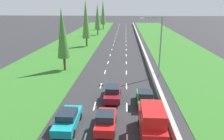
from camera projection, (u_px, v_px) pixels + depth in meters
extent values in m
plane|color=#28282B|center=(120.00, 43.00, 59.83)|extent=(300.00, 300.00, 0.00)
cube|color=#2D6623|center=(76.00, 43.00, 60.57)|extent=(14.00, 140.00, 0.04)
cube|color=#2D6623|center=(171.00, 44.00, 58.96)|extent=(14.00, 140.00, 0.04)
cube|color=#9E9B93|center=(140.00, 42.00, 59.36)|extent=(0.44, 120.00, 0.85)
cube|color=white|center=(84.00, 140.00, 17.09)|extent=(0.14, 2.00, 0.01)
cube|color=white|center=(95.00, 106.00, 22.80)|extent=(0.14, 2.00, 0.01)
cube|color=white|center=(101.00, 86.00, 28.51)|extent=(0.14, 2.00, 0.01)
cube|color=white|center=(105.00, 72.00, 34.22)|extent=(0.14, 2.00, 0.01)
cube|color=white|center=(108.00, 62.00, 39.94)|extent=(0.14, 2.00, 0.01)
cube|color=white|center=(110.00, 55.00, 45.65)|extent=(0.14, 2.00, 0.01)
cube|color=white|center=(112.00, 50.00, 51.36)|extent=(0.14, 2.00, 0.01)
cube|color=white|center=(113.00, 45.00, 57.07)|extent=(0.14, 2.00, 0.01)
cube|color=white|center=(114.00, 41.00, 62.78)|extent=(0.14, 2.00, 0.01)
cube|color=white|center=(115.00, 38.00, 68.50)|extent=(0.14, 2.00, 0.01)
cube|color=white|center=(116.00, 36.00, 74.21)|extent=(0.14, 2.00, 0.01)
cube|color=white|center=(117.00, 33.00, 79.92)|extent=(0.14, 2.00, 0.01)
cube|color=white|center=(117.00, 31.00, 85.63)|extent=(0.14, 2.00, 0.01)
cube|color=white|center=(118.00, 30.00, 91.34)|extent=(0.14, 2.00, 0.01)
cube|color=white|center=(118.00, 28.00, 97.05)|extent=(0.14, 2.00, 0.01)
cube|color=white|center=(119.00, 27.00, 102.77)|extent=(0.14, 2.00, 0.01)
cube|color=white|center=(119.00, 26.00, 108.48)|extent=(0.14, 2.00, 0.01)
cube|color=white|center=(119.00, 25.00, 114.19)|extent=(0.14, 2.00, 0.01)
cube|color=white|center=(127.00, 107.00, 22.59)|extent=(0.14, 2.00, 0.01)
cube|color=white|center=(127.00, 86.00, 28.30)|extent=(0.14, 2.00, 0.01)
cube|color=white|center=(126.00, 73.00, 34.02)|extent=(0.14, 2.00, 0.01)
cube|color=white|center=(126.00, 63.00, 39.73)|extent=(0.14, 2.00, 0.01)
cube|color=white|center=(126.00, 55.00, 45.44)|extent=(0.14, 2.00, 0.01)
cube|color=white|center=(126.00, 50.00, 51.15)|extent=(0.14, 2.00, 0.01)
cube|color=white|center=(126.00, 45.00, 56.86)|extent=(0.14, 2.00, 0.01)
cube|color=white|center=(126.00, 41.00, 62.58)|extent=(0.14, 2.00, 0.01)
cube|color=white|center=(126.00, 38.00, 68.29)|extent=(0.14, 2.00, 0.01)
cube|color=white|center=(126.00, 36.00, 74.00)|extent=(0.14, 2.00, 0.01)
cube|color=white|center=(126.00, 33.00, 79.71)|extent=(0.14, 2.00, 0.01)
cube|color=white|center=(126.00, 31.00, 85.42)|extent=(0.14, 2.00, 0.01)
cube|color=white|center=(126.00, 30.00, 91.13)|extent=(0.14, 2.00, 0.01)
cube|color=white|center=(126.00, 28.00, 96.85)|extent=(0.14, 2.00, 0.01)
cube|color=white|center=(126.00, 27.00, 102.56)|extent=(0.14, 2.00, 0.01)
cube|color=white|center=(126.00, 26.00, 108.27)|extent=(0.14, 2.00, 0.01)
cube|color=white|center=(126.00, 25.00, 113.98)|extent=(0.14, 2.00, 0.01)
cube|color=red|center=(151.00, 126.00, 17.27)|extent=(1.90, 4.90, 1.40)
cube|color=red|center=(153.00, 114.00, 16.61)|extent=(1.80, 3.10, 1.10)
cylinder|color=black|center=(139.00, 123.00, 18.98)|extent=(0.22, 0.64, 0.64)
cylinder|color=black|center=(159.00, 124.00, 18.88)|extent=(0.22, 0.64, 0.64)
cube|color=#237A33|center=(145.00, 99.00, 22.92)|extent=(1.68, 3.90, 0.76)
cube|color=#19232D|center=(145.00, 94.00, 22.43)|extent=(1.52, 1.60, 0.64)
cylinder|color=black|center=(137.00, 97.00, 24.23)|extent=(0.22, 0.64, 0.64)
cylinder|color=black|center=(150.00, 98.00, 24.14)|extent=(0.22, 0.64, 0.64)
cylinder|color=black|center=(138.00, 107.00, 21.93)|extent=(0.22, 0.64, 0.64)
cylinder|color=black|center=(153.00, 107.00, 21.84)|extent=(0.22, 0.64, 0.64)
cube|color=red|center=(106.00, 122.00, 18.47)|extent=(1.68, 3.90, 0.76)
cube|color=#19232D|center=(105.00, 116.00, 17.97)|extent=(1.52, 1.60, 0.64)
cylinder|color=black|center=(99.00, 118.00, 19.78)|extent=(0.22, 0.64, 0.64)
cylinder|color=black|center=(115.00, 119.00, 19.69)|extent=(0.22, 0.64, 0.64)
cylinder|color=black|center=(96.00, 133.00, 17.47)|extent=(0.22, 0.64, 0.64)
cylinder|color=black|center=(114.00, 134.00, 17.38)|extent=(0.22, 0.64, 0.64)
cube|color=teal|center=(68.00, 120.00, 18.73)|extent=(1.76, 4.50, 0.72)
cube|color=#19232D|center=(67.00, 115.00, 18.39)|extent=(1.56, 1.90, 0.60)
cylinder|color=black|center=(64.00, 116.00, 20.22)|extent=(0.22, 0.64, 0.64)
cylinder|color=black|center=(80.00, 116.00, 20.12)|extent=(0.22, 0.64, 0.64)
cylinder|color=black|center=(55.00, 132.00, 17.56)|extent=(0.22, 0.64, 0.64)
cylinder|color=black|center=(73.00, 133.00, 17.47)|extent=(0.22, 0.64, 0.64)
cube|color=maroon|center=(113.00, 93.00, 24.36)|extent=(1.76, 4.50, 0.72)
cube|color=#19232D|center=(113.00, 89.00, 24.02)|extent=(1.56, 1.90, 0.60)
cylinder|color=black|center=(107.00, 91.00, 25.85)|extent=(0.22, 0.64, 0.64)
cylinder|color=black|center=(120.00, 92.00, 25.75)|extent=(0.22, 0.64, 0.64)
cylinder|color=black|center=(105.00, 101.00, 23.19)|extent=(0.22, 0.64, 0.64)
cylinder|color=black|center=(119.00, 102.00, 23.09)|extent=(0.22, 0.64, 0.64)
cylinder|color=#4C3823|center=(65.00, 64.00, 34.97)|extent=(0.39, 0.39, 2.20)
cone|color=#3D752D|center=(62.00, 33.00, 33.45)|extent=(2.05, 2.05, 7.92)
cylinder|color=#4C3823|center=(87.00, 42.00, 54.86)|extent=(0.40, 0.40, 2.20)
cone|color=#4C7F38|center=(86.00, 19.00, 53.09)|extent=(2.09, 2.09, 9.59)
cylinder|color=#4C3823|center=(98.00, 32.00, 75.03)|extent=(0.40, 0.40, 2.20)
cone|color=#4C7F38|center=(97.00, 16.00, 73.38)|extent=(2.07, 2.07, 8.75)
cylinder|color=#4C3823|center=(103.00, 27.00, 92.55)|extent=(0.40, 0.40, 2.20)
cone|color=#4C7F38|center=(103.00, 12.00, 90.67)|extent=(2.11, 2.11, 10.32)
cylinder|color=gray|center=(160.00, 48.00, 30.61)|extent=(0.20, 0.20, 9.00)
cylinder|color=gray|center=(152.00, 17.00, 29.39)|extent=(2.80, 0.12, 0.12)
cube|color=silver|center=(142.00, 18.00, 29.50)|extent=(0.60, 0.28, 0.20)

